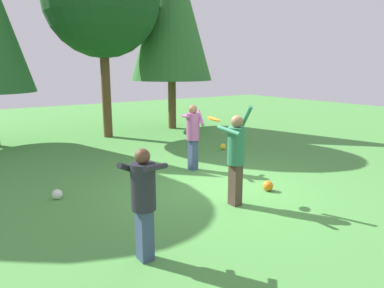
{
  "coord_description": "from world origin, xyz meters",
  "views": [
    {
      "loc": [
        -4.77,
        -5.8,
        2.67
      ],
      "look_at": [
        -0.5,
        0.34,
        1.05
      ],
      "focal_mm": 33.42,
      "sensor_mm": 36.0,
      "label": 1
    }
  ],
  "objects": [
    {
      "name": "tree_right",
      "position": [
        3.46,
        7.58,
        5.14
      ],
      "size": [
        3.44,
        3.44,
        8.22
      ],
      "color": "brown",
      "rests_on": "ground_plane"
    },
    {
      "name": "person_bystander",
      "position": [
        -2.68,
        -1.64,
        0.95
      ],
      "size": [
        0.72,
        0.7,
        1.61
      ],
      "rotation": [
        0.0,
        0.0,
        0.57
      ],
      "color": "#38476B",
      "rests_on": "ground_plane"
    },
    {
      "name": "person_thrower",
      "position": [
        -0.27,
        -0.82,
        1.07
      ],
      "size": [
        0.48,
        0.62,
        1.97
      ],
      "rotation": [
        0.0,
        0.0,
        1.57
      ],
      "color": "#4C382D",
      "rests_on": "ground_plane"
    },
    {
      "name": "frisbee",
      "position": [
        -0.27,
        -0.11,
        1.63
      ],
      "size": [
        0.38,
        0.38,
        0.09
      ],
      "color": "orange"
    },
    {
      "name": "ball_orange",
      "position": [
        0.86,
        -0.63,
        0.11
      ],
      "size": [
        0.23,
        0.23,
        0.23
      ],
      "primitive_type": "sphere",
      "color": "orange",
      "rests_on": "ground_plane"
    },
    {
      "name": "ground_plane",
      "position": [
        0.0,
        0.0,
        0.0
      ],
      "size": [
        40.0,
        40.0,
        0.0
      ],
      "primitive_type": "plane",
      "color": "#4C9342"
    },
    {
      "name": "ball_white",
      "position": [
        -3.08,
        1.49,
        0.1
      ],
      "size": [
        0.21,
        0.21,
        0.21
      ],
      "primitive_type": "sphere",
      "color": "white",
      "rests_on": "ground_plane"
    },
    {
      "name": "person_catcher",
      "position": [
        0.46,
        1.68,
        1.02
      ],
      "size": [
        0.66,
        0.71,
        1.72
      ],
      "rotation": [
        0.0,
        0.0,
        -1.96
      ],
      "color": "#38476B",
      "rests_on": "ground_plane"
    },
    {
      "name": "ball_yellow",
      "position": [
        2.63,
        3.05,
        0.1
      ],
      "size": [
        0.2,
        0.2,
        0.2
      ],
      "primitive_type": "sphere",
      "color": "yellow",
      "rests_on": "ground_plane"
    }
  ]
}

